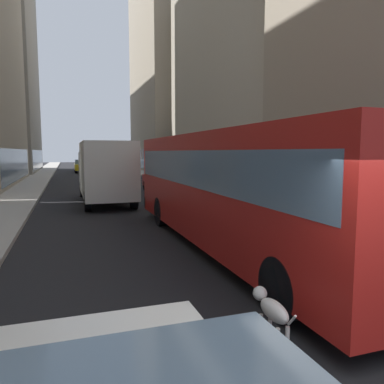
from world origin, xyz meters
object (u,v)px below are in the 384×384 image
at_px(car_blue_hatchback, 117,166).
at_px(car_silver_sedan, 189,187).
at_px(car_yellow_taxi, 82,166).
at_px(transit_bus, 234,182).
at_px(car_red_coupe, 164,180).
at_px(dalmatian_dog, 271,310).
at_px(box_truck, 105,170).

bearing_deg(car_blue_hatchback, car_silver_sedan, -90.00).
bearing_deg(car_yellow_taxi, car_blue_hatchback, -24.50).
relative_size(transit_bus, car_yellow_taxi, 2.51).
xyz_separation_m(transit_bus, car_blue_hatchback, (1.60, 37.42, -0.95)).
bearing_deg(car_yellow_taxi, car_red_coupe, -81.05).
xyz_separation_m(car_silver_sedan, dalmatian_dog, (-3.31, -13.48, -0.31)).
relative_size(car_red_coupe, dalmatian_dog, 4.51).
xyz_separation_m(transit_bus, car_red_coupe, (1.60, 13.83, -0.95)).
bearing_deg(box_truck, dalmatian_dog, -87.38).
relative_size(car_yellow_taxi, box_truck, 0.61).
bearing_deg(car_red_coupe, car_yellow_taxi, 98.95).
relative_size(car_yellow_taxi, dalmatian_dog, 4.77).
relative_size(car_blue_hatchback, box_truck, 0.63).
xyz_separation_m(car_red_coupe, car_blue_hatchback, (-0.00, 23.58, 0.00)).
relative_size(transit_bus, car_red_coupe, 2.66).
relative_size(transit_bus, car_silver_sedan, 2.79).
bearing_deg(car_silver_sedan, car_red_coupe, 90.00).
bearing_deg(box_truck, car_silver_sedan, -21.30).
xyz_separation_m(car_yellow_taxi, box_truck, (0.00, -29.00, 0.84)).
distance_m(car_yellow_taxi, car_blue_hatchback, 4.40).
relative_size(car_yellow_taxi, car_silver_sedan, 1.11).
height_order(transit_bus, car_blue_hatchback, transit_bus).
distance_m(car_red_coupe, box_truck, 5.45).
bearing_deg(dalmatian_dog, box_truck, 92.62).
distance_m(box_truck, dalmatian_dog, 15.10).
relative_size(box_truck, dalmatian_dog, 7.79).
distance_m(car_yellow_taxi, car_red_coupe, 25.72).
relative_size(car_silver_sedan, car_blue_hatchback, 0.88).
distance_m(car_red_coupe, car_silver_sedan, 5.16).
height_order(car_yellow_taxi, box_truck, box_truck).
bearing_deg(car_silver_sedan, transit_bus, -100.45).
bearing_deg(car_blue_hatchback, transit_bus, -92.45).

